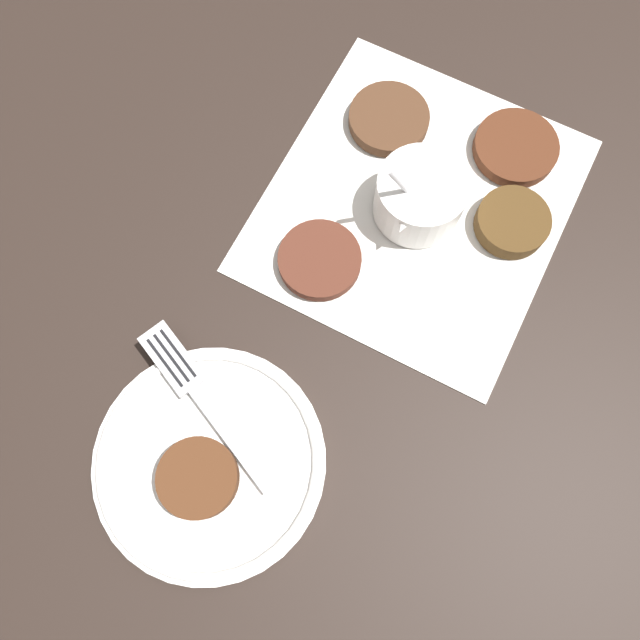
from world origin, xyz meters
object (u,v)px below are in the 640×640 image
fritter_on_plate (198,478)px  sauce_bowl (419,198)px  fork (195,389)px  serving_plate (210,462)px

fritter_on_plate → sauce_bowl: bearing=170.3°
sauce_bowl → fritter_on_plate: 0.33m
sauce_bowl → fork: 0.28m
sauce_bowl → fork: (0.26, -0.10, -0.00)m
sauce_bowl → fork: bearing=-20.7°
sauce_bowl → serving_plate: sauce_bowl is taller
fritter_on_plate → fork: (-0.06, -0.04, -0.01)m
sauce_bowl → fritter_on_plate: size_ratio=1.50×
sauce_bowl → fritter_on_plate: sauce_bowl is taller
sauce_bowl → fork: size_ratio=0.59×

